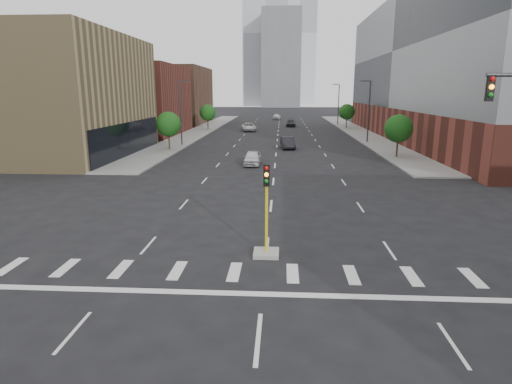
# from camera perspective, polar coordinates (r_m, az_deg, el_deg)

# --- Properties ---
(ground) EXTENTS (400.00, 400.00, 0.00)m
(ground) POSITION_cam_1_polar(r_m,az_deg,el_deg) (12.61, -0.24, -23.74)
(ground) COLOR black
(ground) RESTS_ON ground
(sidewalk_left_far) EXTENTS (5.00, 92.00, 0.15)m
(sidewalk_left_far) POSITION_cam_1_polar(r_m,az_deg,el_deg) (85.82, -7.19, 8.21)
(sidewalk_left_far) COLOR gray
(sidewalk_left_far) RESTS_ON ground
(sidewalk_right_far) EXTENTS (5.00, 92.00, 0.15)m
(sidewalk_right_far) POSITION_cam_1_polar(r_m,az_deg,el_deg) (85.59, 13.18, 7.95)
(sidewalk_right_far) COLOR gray
(sidewalk_right_far) RESTS_ON ground
(building_left_mid) EXTENTS (20.00, 24.00, 14.00)m
(building_left_mid) POSITION_cam_1_polar(r_m,az_deg,el_deg) (57.42, -26.51, 11.38)
(building_left_mid) COLOR #8F7950
(building_left_mid) RESTS_ON ground
(building_left_far_a) EXTENTS (20.00, 22.00, 12.00)m
(building_left_far_a) POSITION_cam_1_polar(r_m,az_deg,el_deg) (81.10, -17.27, 11.63)
(building_left_far_a) COLOR brown
(building_left_far_a) RESTS_ON ground
(building_left_far_b) EXTENTS (20.00, 24.00, 13.00)m
(building_left_far_b) POSITION_cam_1_polar(r_m,az_deg,el_deg) (105.86, -12.31, 12.45)
(building_left_far_b) COLOR brown
(building_left_far_b) RESTS_ON ground
(building_right_main) EXTENTS (24.00, 70.00, 22.00)m
(building_right_main) POSITION_cam_1_polar(r_m,az_deg,el_deg) (75.83, 26.69, 14.55)
(building_right_main) COLOR brown
(building_right_main) RESTS_ON ground
(tower_left) EXTENTS (22.00, 22.00, 70.00)m
(tower_left) POSITION_cam_1_polar(r_m,az_deg,el_deg) (231.83, 1.33, 20.13)
(tower_left) COLOR #B2B7BC
(tower_left) RESTS_ON ground
(tower_right) EXTENTS (20.00, 20.00, 80.00)m
(tower_right) POSITION_cam_1_polar(r_m,az_deg,el_deg) (272.14, 5.70, 20.12)
(tower_right) COLOR #B2B7BC
(tower_right) RESTS_ON ground
(tower_mid) EXTENTS (18.00, 18.00, 44.00)m
(tower_mid) POSITION_cam_1_polar(r_m,az_deg,el_deg) (210.53, 3.37, 17.24)
(tower_mid) COLOR slate
(tower_mid) RESTS_ON ground
(median_traffic_signal) EXTENTS (1.20, 1.20, 4.40)m
(median_traffic_signal) POSITION_cam_1_polar(r_m,az_deg,el_deg) (20.14, 1.39, -5.88)
(median_traffic_signal) COLOR #999993
(median_traffic_signal) RESTS_ON ground
(streetlight_right_a) EXTENTS (1.60, 0.22, 9.07)m
(streetlight_right_a) POSITION_cam_1_polar(r_m,az_deg,el_deg) (66.33, 14.76, 10.68)
(streetlight_right_a) COLOR #2D2D30
(streetlight_right_a) RESTS_ON ground
(streetlight_right_b) EXTENTS (1.60, 0.22, 9.07)m
(streetlight_right_b) POSITION_cam_1_polar(r_m,az_deg,el_deg) (100.88, 10.90, 11.64)
(streetlight_right_b) COLOR #2D2D30
(streetlight_right_b) RESTS_ON ground
(streetlight_left) EXTENTS (1.60, 0.22, 9.07)m
(streetlight_left) POSITION_cam_1_polar(r_m,az_deg,el_deg) (61.72, -9.94, 10.74)
(streetlight_left) COLOR #2D2D30
(streetlight_left) RESTS_ON ground
(tree_left_near) EXTENTS (3.20, 3.20, 4.85)m
(tree_left_near) POSITION_cam_1_polar(r_m,az_deg,el_deg) (57.11, -11.60, 8.85)
(tree_left_near) COLOR #382619
(tree_left_near) RESTS_ON ground
(tree_left_far) EXTENTS (3.20, 3.20, 4.85)m
(tree_left_far) POSITION_cam_1_polar(r_m,az_deg,el_deg) (86.39, -6.47, 10.47)
(tree_left_far) COLOR #382619
(tree_left_far) RESTS_ON ground
(tree_right_near) EXTENTS (3.20, 3.20, 4.85)m
(tree_right_near) POSITION_cam_1_polar(r_m,az_deg,el_deg) (51.96, 18.47, 8.02)
(tree_right_near) COLOR #382619
(tree_right_near) RESTS_ON ground
(tree_right_far) EXTENTS (3.20, 3.20, 4.85)m
(tree_right_far) POSITION_cam_1_polar(r_m,az_deg,el_deg) (91.12, 12.03, 10.41)
(tree_right_far) COLOR #382619
(tree_right_far) RESTS_ON ground
(car_near_left) EXTENTS (1.79, 4.33, 1.47)m
(car_near_left) POSITION_cam_1_polar(r_m,az_deg,el_deg) (45.01, -0.48, 4.57)
(car_near_left) COLOR silver
(car_near_left) RESTS_ON ground
(car_mid_right) EXTENTS (2.17, 4.92, 1.57)m
(car_mid_right) POSITION_cam_1_polar(r_m,az_deg,el_deg) (58.12, 4.25, 6.57)
(car_mid_right) COLOR black
(car_mid_right) RESTS_ON ground
(car_far_left) EXTENTS (3.40, 5.86, 1.54)m
(car_far_left) POSITION_cam_1_polar(r_m,az_deg,el_deg) (83.84, -0.99, 8.67)
(car_far_left) COLOR white
(car_far_left) RESTS_ON ground
(car_deep_right) EXTENTS (2.19, 5.03, 1.44)m
(car_deep_right) POSITION_cam_1_polar(r_m,az_deg,el_deg) (94.54, 4.67, 9.13)
(car_deep_right) COLOR black
(car_deep_right) RESTS_ON ground
(car_distant) EXTENTS (2.23, 4.72, 1.56)m
(car_distant) POSITION_cam_1_polar(r_m,az_deg,el_deg) (117.52, 2.79, 10.00)
(car_distant) COLOR silver
(car_distant) RESTS_ON ground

